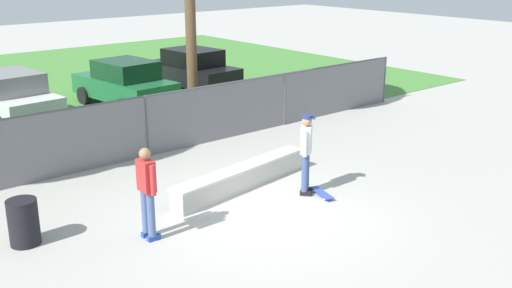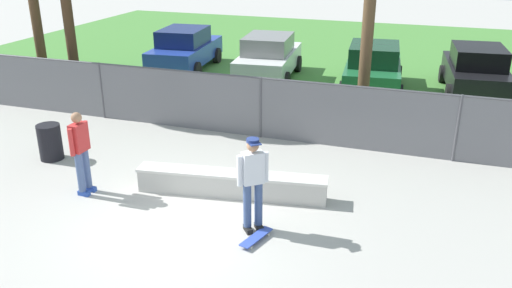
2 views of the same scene
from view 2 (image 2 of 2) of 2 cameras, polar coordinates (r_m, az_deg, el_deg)
name	(u,v)px [view 2 (image 2 of 2)]	position (r m, az deg, el deg)	size (l,w,h in m)	color
ground_plane	(179,225)	(10.35, -8.28, -8.64)	(80.00, 80.00, 0.00)	#ADAAA3
grass_strip	(334,57)	(24.05, 8.42, 9.23)	(31.79, 20.00, 0.02)	#478438
concrete_ledge	(231,184)	(11.24, -2.67, -4.28)	(4.07, 1.08, 0.53)	#B7B5AD
skateboarder	(253,180)	(9.62, -0.34, -3.92)	(0.49, 0.44, 1.84)	black
skateboard	(256,237)	(9.75, 0.02, -9.98)	(0.42, 0.82, 0.09)	#334CB2
chainlink_fence	(261,105)	(14.15, 0.52, 4.24)	(19.86, 0.07, 1.68)	#4C4C51
car_blue	(185,49)	(21.65, -7.63, 10.10)	(2.32, 4.35, 1.66)	#233D9E
car_white	(269,57)	(20.03, 1.36, 9.32)	(2.32, 4.35, 1.66)	silver
car_green	(373,68)	(18.86, 12.46, 8.01)	(2.32, 4.35, 1.66)	#1E6638
car_black	(476,70)	(19.53, 22.53, 7.32)	(2.32, 4.35, 1.66)	black
bystander	(81,150)	(11.59, -18.31, -0.57)	(0.28, 0.60, 1.82)	#2647A5
trash_bin	(50,142)	(13.86, -21.24, 0.20)	(0.56, 0.56, 0.88)	black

